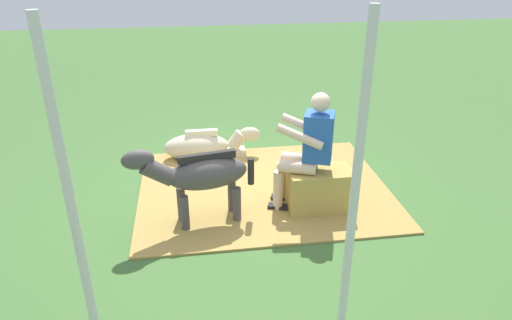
# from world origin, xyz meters

# --- Properties ---
(ground_plane) EXTENTS (24.00, 24.00, 0.00)m
(ground_plane) POSITION_xyz_m (0.00, 0.00, 0.00)
(ground_plane) COLOR #426B33
(hay_patch) EXTENTS (2.99, 2.37, 0.02)m
(hay_patch) POSITION_xyz_m (-0.23, -0.09, 0.01)
(hay_patch) COLOR #AD8C47
(hay_patch) RESTS_ON ground
(hay_bale) EXTENTS (0.71, 0.40, 0.49)m
(hay_bale) POSITION_xyz_m (-0.78, 0.43, 0.24)
(hay_bale) COLOR tan
(hay_bale) RESTS_ON ground
(person_seated) EXTENTS (0.72, 0.56, 1.37)m
(person_seated) POSITION_xyz_m (-0.62, 0.39, 0.76)
(person_seated) COLOR beige
(person_seated) RESTS_ON ground
(pony_standing) EXTENTS (1.34, 0.46, 0.94)m
(pony_standing) POSITION_xyz_m (0.54, 0.52, 0.57)
(pony_standing) COLOR #4C4747
(pony_standing) RESTS_ON ground
(pony_lying) EXTENTS (1.33, 0.40, 0.42)m
(pony_lying) POSITION_xyz_m (0.45, -1.10, 0.19)
(pony_lying) COLOR beige
(pony_lying) RESTS_ON ground
(tent_pole_left) EXTENTS (0.06, 0.06, 2.46)m
(tent_pole_left) POSITION_xyz_m (-0.40, 2.37, 1.23)
(tent_pole_left) COLOR silver
(tent_pole_left) RESTS_ON ground
(tent_pole_right) EXTENTS (0.06, 0.06, 2.46)m
(tent_pole_right) POSITION_xyz_m (1.30, 2.36, 1.23)
(tent_pole_right) COLOR silver
(tent_pole_right) RESTS_ON ground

